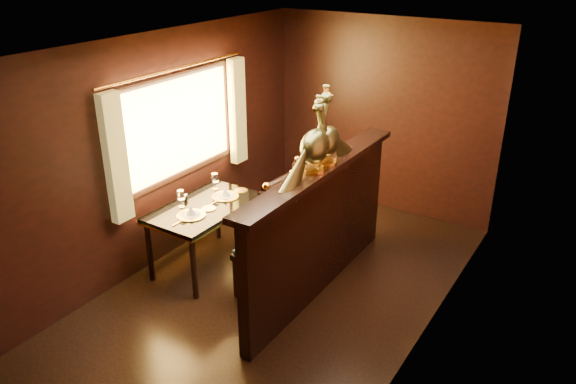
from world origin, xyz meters
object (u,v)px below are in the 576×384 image
Objects in this scene: peacock_left at (315,131)px; peacock_right at (327,128)px; dining_table at (205,211)px; chair_right at (300,197)px; chair_left at (274,236)px.

peacock_left reaches higher than peacock_right.
peacock_left reaches higher than dining_table.
peacock_right is at bearing 90.00° from peacock_left.
peacock_left reaches higher than chair_right.
peacock_right is at bearing 15.85° from dining_table.
peacock_left is at bearing 5.85° from dining_table.
peacock_left is (0.29, 0.26, 1.04)m from chair_left.
peacock_left is (0.65, -0.83, 1.13)m from chair_right.
chair_left reaches higher than dining_table.
peacock_left is at bearing -50.91° from chair_right.
peacock_right reaches higher than chair_right.
dining_table is 1.13m from chair_right.
dining_table is at bearing -122.12° from chair_right.
peacock_left is 0.23m from peacock_right.
dining_table is at bearing 176.03° from chair_left.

